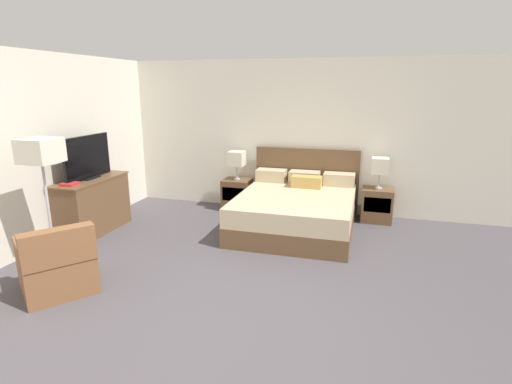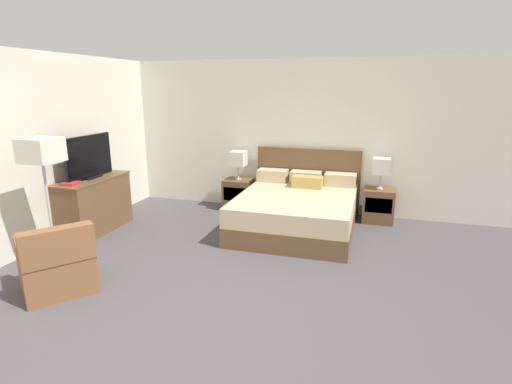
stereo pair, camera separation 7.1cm
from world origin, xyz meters
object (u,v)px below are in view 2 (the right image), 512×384
Objects in this scene: tv at (89,158)px; armchair_by_window at (57,265)px; nightstand_right at (378,205)px; nightstand_left at (238,194)px; book_red_cover at (71,183)px; dresser at (94,204)px; table_lamp_right at (381,166)px; floor_lamp at (42,158)px; table_lamp_left at (238,159)px; bed at (297,210)px.

tv reaches higher than armchair_by_window.
nightstand_left is at bearing 180.00° from nightstand_right.
dresser is at bearing 92.31° from book_red_cover.
floor_lamp reaches higher than table_lamp_right.
book_red_cover is at bearing 114.77° from floor_lamp.
table_lamp_left is 2.37m from tv.
bed is 3.70× the size of nightstand_left.
bed is 3.70× the size of nightstand_right.
tv reaches higher than bed.
book_red_cover is (0.02, -0.43, 0.41)m from dresser.
nightstand_left is (-1.18, 0.71, -0.04)m from bed.
table_lamp_right is at bearing 22.20° from tv.
table_lamp_left reaches higher than nightstand_left.
floor_lamp reaches higher than book_red_cover.
nightstand_left is 0.44× the size of dresser.
nightstand_right is 2.44m from table_lamp_left.
book_red_cover is (-1.68, -2.08, -0.07)m from table_lamp_left.
table_lamp_left is (-2.35, 0.00, 0.63)m from nightstand_right.
nightstand_right is at bearing -90.00° from table_lamp_right.
table_lamp_right is at bearing 22.13° from dresser.
dresser is at bearing -157.89° from nightstand_right.
dresser is 1.26× the size of armchair_by_window.
table_lamp_left is 1.00× the size of table_lamp_right.
table_lamp_right reaches higher than book_red_cover.
bed is 4.05× the size of table_lamp_right.
book_red_cover is 0.99m from floor_lamp.
table_lamp_right reaches higher than dresser.
dresser is at bearing 118.83° from tv.
floor_lamp is at bearing -72.76° from tv.
book_red_cover is at bearing 123.44° from armchair_by_window.
floor_lamp is at bearing -142.04° from table_lamp_right.
table_lamp_right reaches higher than armchair_by_window.
nightstand_left is 0.35× the size of floor_lamp.
nightstand_right is 2.77× the size of book_red_cover.
dresser is (-1.69, -1.64, 0.15)m from nightstand_left.
armchair_by_window is at bearing -63.54° from dresser.
table_lamp_left is 0.52× the size of tv.
floor_lamp is at bearing -114.68° from nightstand_left.
table_lamp_left is at bearing 148.96° from bed.
table_lamp_left is 2.35m from table_lamp_right.
table_lamp_right is 2.53× the size of book_red_cover.
bed is at bearing -31.04° from table_lamp_left.
table_lamp_right is at bearing 45.64° from armchair_by_window.
floor_lamp reaches higher than armchair_by_window.
bed is 1.37m from nightstand_right.
book_red_cover is at bearing -128.88° from nightstand_left.
nightstand_right is at bearing 45.63° from armchair_by_window.
table_lamp_left is (-0.00, 0.00, 0.63)m from nightstand_left.
dresser is (-4.05, -1.64, 0.15)m from nightstand_right.
nightstand_left is 0.57× the size of tv.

